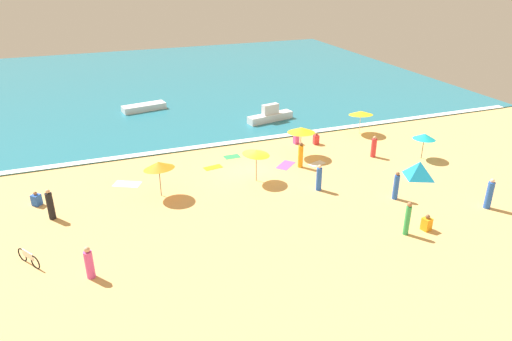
# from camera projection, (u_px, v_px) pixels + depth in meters

# --- Properties ---
(ground_plane) EXTENTS (60.00, 60.00, 0.00)m
(ground_plane) POSITION_uv_depth(u_px,v_px,m) (253.00, 176.00, 32.24)
(ground_plane) COLOR #E5B26B
(ocean_water) EXTENTS (60.00, 44.00, 0.10)m
(ocean_water) POSITION_uv_depth(u_px,v_px,m) (170.00, 82.00, 56.05)
(ocean_water) COLOR teal
(ocean_water) RESTS_ON ground_plane
(wave_breaker_foam) EXTENTS (57.00, 0.70, 0.01)m
(wave_breaker_foam) POSITION_uv_depth(u_px,v_px,m) (225.00, 143.00, 37.56)
(wave_breaker_foam) COLOR white
(wave_breaker_foam) RESTS_ON ocean_water
(beach_umbrella_0) EXTENTS (2.10, 2.12, 2.05)m
(beach_umbrella_0) POSITION_uv_depth(u_px,v_px,m) (361.00, 113.00, 39.22)
(beach_umbrella_0) COLOR silver
(beach_umbrella_0) RESTS_ON ground_plane
(beach_umbrella_1) EXTENTS (2.53, 2.55, 2.40)m
(beach_umbrella_1) POSITION_uv_depth(u_px,v_px,m) (159.00, 165.00, 28.74)
(beach_umbrella_1) COLOR #4C3823
(beach_umbrella_1) RESTS_ON ground_plane
(beach_umbrella_2) EXTENTS (2.13, 2.11, 2.29)m
(beach_umbrella_2) POSITION_uv_depth(u_px,v_px,m) (256.00, 152.00, 30.73)
(beach_umbrella_2) COLOR #4C3823
(beach_umbrella_2) RESTS_ON ground_plane
(beach_umbrella_3) EXTENTS (2.32, 2.34, 2.31)m
(beach_umbrella_3) POSITION_uv_depth(u_px,v_px,m) (301.00, 130.00, 34.58)
(beach_umbrella_3) COLOR #4C3823
(beach_umbrella_3) RESTS_ON ground_plane
(beach_umbrella_4) EXTENTS (2.24, 2.23, 1.98)m
(beach_umbrella_4) POSITION_uv_depth(u_px,v_px,m) (424.00, 136.00, 34.31)
(beach_umbrella_4) COLOR #4C3823
(beach_umbrella_4) RESTS_ON ground_plane
(beach_tent) EXTENTS (2.21, 2.26, 1.14)m
(beach_tent) POSITION_uv_depth(u_px,v_px,m) (419.00, 169.00, 31.82)
(beach_tent) COLOR #1999D8
(beach_tent) RESTS_ON ground_plane
(parked_bicycle) EXTENTS (1.07, 1.54, 0.76)m
(parked_bicycle) POSITION_uv_depth(u_px,v_px,m) (29.00, 258.00, 22.86)
(parked_bicycle) COLOR black
(parked_bicycle) RESTS_ON ground_plane
(beachgoer_0) EXTENTS (0.47, 0.47, 1.80)m
(beachgoer_0) POSITION_uv_depth(u_px,v_px,m) (396.00, 186.00, 28.86)
(beachgoer_0) COLOR blue
(beachgoer_0) RESTS_ON ground_plane
(beachgoer_1) EXTENTS (0.41, 0.41, 1.91)m
(beachgoer_1) POSITION_uv_depth(u_px,v_px,m) (489.00, 194.00, 27.79)
(beachgoer_1) COLOR blue
(beachgoer_1) RESTS_ON ground_plane
(beachgoer_2) EXTENTS (0.52, 0.52, 1.63)m
(beachgoer_2) POSITION_uv_depth(u_px,v_px,m) (374.00, 147.00, 35.00)
(beachgoer_2) COLOR red
(beachgoer_2) RESTS_ON ground_plane
(beachgoer_3) EXTENTS (0.43, 0.43, 0.97)m
(beachgoer_3) POSITION_uv_depth(u_px,v_px,m) (296.00, 139.00, 37.58)
(beachgoer_3) COLOR #D84CA5
(beachgoer_3) RESTS_ON ground_plane
(beachgoer_4) EXTENTS (0.65, 0.65, 0.89)m
(beachgoer_4) POSITION_uv_depth(u_px,v_px,m) (36.00, 199.00, 28.33)
(beachgoer_4) COLOR blue
(beachgoer_4) RESTS_ON ground_plane
(beachgoer_5) EXTENTS (0.38, 0.38, 1.85)m
(beachgoer_5) POSITION_uv_depth(u_px,v_px,m) (301.00, 155.00, 33.24)
(beachgoer_5) COLOR orange
(beachgoer_5) RESTS_ON ground_plane
(beachgoer_6) EXTENTS (0.55, 0.55, 1.67)m
(beachgoer_6) POSITION_uv_depth(u_px,v_px,m) (89.00, 263.00, 21.77)
(beachgoer_6) COLOR #D84CA5
(beachgoer_6) RESTS_ON ground_plane
(beachgoer_7) EXTENTS (0.45, 0.45, 0.96)m
(beachgoer_7) POSITION_uv_depth(u_px,v_px,m) (316.00, 139.00, 37.49)
(beachgoer_7) COLOR red
(beachgoer_7) RESTS_ON ground_plane
(beachgoer_8) EXTENTS (0.43, 0.43, 1.75)m
(beachgoer_8) POSITION_uv_depth(u_px,v_px,m) (319.00, 178.00, 29.97)
(beachgoer_8) COLOR blue
(beachgoer_8) RESTS_ON ground_plane
(beachgoer_9) EXTENTS (0.35, 0.35, 1.94)m
(beachgoer_9) POSITION_uv_depth(u_px,v_px,m) (407.00, 219.00, 25.11)
(beachgoer_9) COLOR green
(beachgoer_9) RESTS_ON ground_plane
(beachgoer_10) EXTENTS (0.51, 0.51, 1.85)m
(beachgoer_10) POSITION_uv_depth(u_px,v_px,m) (50.00, 205.00, 26.66)
(beachgoer_10) COLOR black
(beachgoer_10) RESTS_ON ground_plane
(beachgoer_11) EXTENTS (0.53, 0.53, 0.94)m
(beachgoer_11) POSITION_uv_depth(u_px,v_px,m) (427.00, 223.00, 25.74)
(beachgoer_11) COLOR orange
(beachgoer_11) RESTS_ON ground_plane
(beach_towel_0) EXTENTS (1.38, 1.00, 0.01)m
(beach_towel_0) POSITION_uv_depth(u_px,v_px,m) (317.00, 164.00, 34.10)
(beach_towel_0) COLOR white
(beach_towel_0) RESTS_ON ground_plane
(beach_towel_1) EXTENTS (1.82, 1.76, 0.01)m
(beach_towel_1) POSITION_uv_depth(u_px,v_px,m) (286.00, 165.00, 33.86)
(beach_towel_1) COLOR #D84CA5
(beach_towel_1) RESTS_ON ground_plane
(beach_towel_2) EXTENTS (1.40, 0.88, 0.01)m
(beach_towel_2) POSITION_uv_depth(u_px,v_px,m) (213.00, 167.00, 33.49)
(beach_towel_2) COLOR orange
(beach_towel_2) RESTS_ON ground_plane
(beach_towel_3) EXTENTS (1.98, 1.65, 0.01)m
(beach_towel_3) POSITION_uv_depth(u_px,v_px,m) (127.00, 184.00, 31.06)
(beach_towel_3) COLOR white
(beach_towel_3) RESTS_ON ground_plane
(beach_towel_4) EXTENTS (1.18, 0.80, 0.01)m
(beach_towel_4) POSITION_uv_depth(u_px,v_px,m) (232.00, 157.00, 35.28)
(beach_towel_4) COLOR green
(beach_towel_4) RESTS_ON ground_plane
(small_boat_0) EXTENTS (4.44, 1.82, 1.54)m
(small_boat_0) POSITION_uv_depth(u_px,v_px,m) (270.00, 116.00, 42.42)
(small_boat_0) COLOR white
(small_boat_0) RESTS_ON ocean_water
(small_boat_1) EXTENTS (4.25, 2.04, 0.58)m
(small_boat_1) POSITION_uv_depth(u_px,v_px,m) (144.00, 107.00, 45.44)
(small_boat_1) COLOR white
(small_boat_1) RESTS_ON ocean_water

